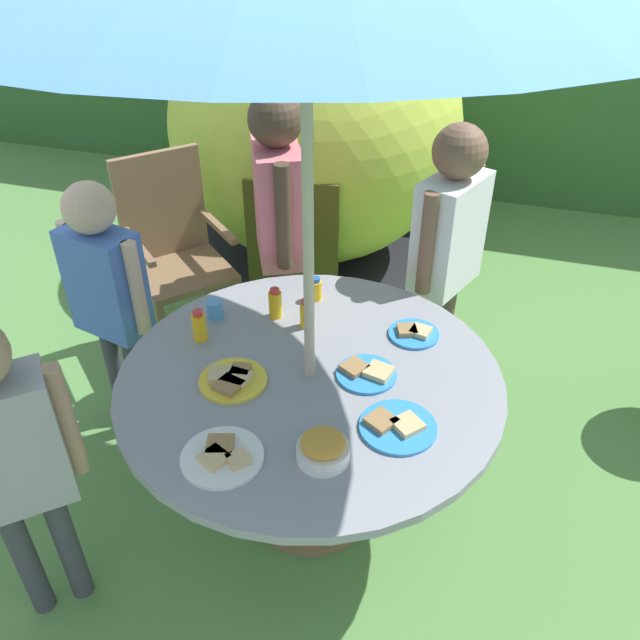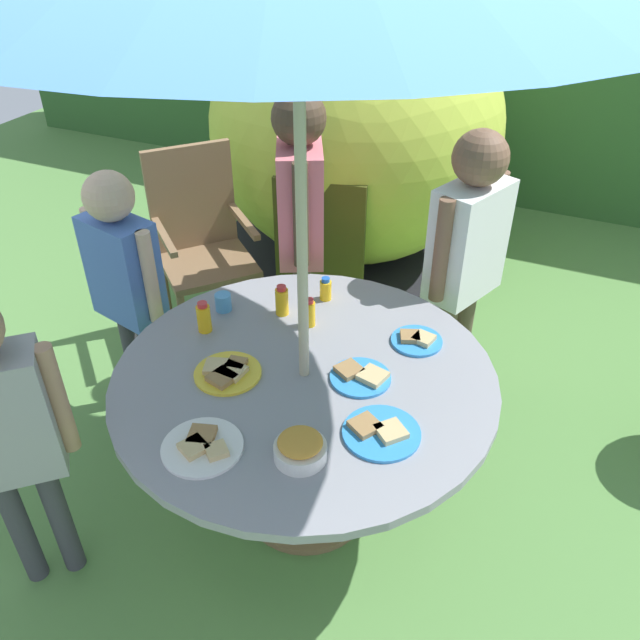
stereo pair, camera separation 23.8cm
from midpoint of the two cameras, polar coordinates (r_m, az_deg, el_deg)
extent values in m
cube|color=#548442|center=(2.84, 1.31, -15.97)|extent=(10.00, 10.00, 0.02)
cube|color=#33602D|center=(5.51, 17.33, 19.96)|extent=(9.00, 0.70, 1.80)
cylinder|color=brown|center=(2.82, 1.31, -15.65)|extent=(0.53, 0.53, 0.03)
cylinder|color=brown|center=(2.58, 1.41, -11.15)|extent=(0.14, 0.14, 0.67)
cylinder|color=gray|center=(2.34, 1.53, -5.17)|extent=(1.39, 1.39, 0.04)
cylinder|color=#B7AD8C|center=(2.06, 1.75, 5.39)|extent=(0.04, 0.04, 2.36)
cylinder|color=brown|center=(3.38, -9.88, -1.12)|extent=(0.04, 0.04, 0.46)
cylinder|color=brown|center=(3.48, -3.30, 0.55)|extent=(0.04, 0.04, 0.46)
cylinder|color=brown|center=(3.72, -11.67, 2.29)|extent=(0.04, 0.04, 0.46)
cylinder|color=brown|center=(3.81, -5.61, 3.74)|extent=(0.04, 0.04, 0.46)
cube|color=brown|center=(3.46, -7.93, 4.84)|extent=(0.64, 0.64, 0.04)
cube|color=brown|center=(3.50, -9.38, 10.60)|extent=(0.33, 0.37, 0.56)
cube|color=brown|center=(3.32, -11.69, 7.29)|extent=(0.36, 0.33, 0.03)
cube|color=brown|center=(3.41, -4.86, 8.76)|extent=(0.36, 0.33, 0.03)
ellipsoid|color=#B2C63F|center=(4.26, 4.82, 16.53)|extent=(2.10, 2.06, 1.70)
cylinder|color=black|center=(4.60, 4.31, 6.48)|extent=(2.14, 2.14, 0.01)
cube|color=#3E4516|center=(3.62, 1.82, 6.49)|extent=(0.51, 0.11, 0.77)
cylinder|color=brown|center=(3.26, 14.48, -1.63)|extent=(0.08, 0.08, 0.61)
cylinder|color=brown|center=(3.16, 13.00, -2.79)|extent=(0.08, 0.08, 0.61)
cube|color=white|center=(2.91, 15.29, 6.70)|extent=(0.31, 0.40, 0.52)
cylinder|color=brown|center=(3.06, 17.35, 8.28)|extent=(0.07, 0.07, 0.47)
cylinder|color=brown|center=(2.75, 13.17, 5.87)|extent=(0.07, 0.07, 0.47)
sphere|color=brown|center=(2.76, 16.50, 13.53)|extent=(0.23, 0.23, 0.23)
cylinder|color=brown|center=(3.42, 0.40, 1.80)|extent=(0.09, 0.09, 0.65)
cylinder|color=brown|center=(3.29, 0.52, 0.29)|extent=(0.09, 0.09, 0.65)
cube|color=#EA727F|center=(3.06, 0.51, 10.34)|extent=(0.35, 0.43, 0.55)
cylinder|color=#4C3828|center=(3.24, 0.35, 12.31)|extent=(0.07, 0.07, 0.49)
cylinder|color=#4C3828|center=(2.86, 0.69, 9.11)|extent=(0.07, 0.07, 0.49)
sphere|color=#4C3828|center=(2.92, 0.55, 17.40)|extent=(0.24, 0.24, 0.24)
cylinder|color=#3F3F47|center=(3.19, -14.20, -3.21)|extent=(0.08, 0.08, 0.55)
cylinder|color=#3F3F47|center=(3.11, -12.57, -4.17)|extent=(0.08, 0.08, 0.55)
cube|color=#4C72C6|center=(2.87, -14.75, 4.30)|extent=(0.35, 0.24, 0.47)
cylinder|color=#D8B293|center=(2.98, -17.05, 5.70)|extent=(0.06, 0.06, 0.42)
cylinder|color=#D8B293|center=(2.73, -12.39, 3.60)|extent=(0.06, 0.06, 0.42)
sphere|color=#D8B293|center=(2.72, -15.81, 10.42)|extent=(0.21, 0.21, 0.21)
cylinder|color=#3F3F47|center=(2.59, -22.58, -16.65)|extent=(0.08, 0.08, 0.56)
cylinder|color=#3F3F47|center=(2.57, -19.50, -16.20)|extent=(0.08, 0.08, 0.56)
cylinder|color=tan|center=(2.18, -19.30, -6.78)|extent=(0.06, 0.06, 0.42)
cylinder|color=white|center=(2.01, 1.70, -11.69)|extent=(0.17, 0.17, 0.05)
ellipsoid|color=gold|center=(1.99, 1.72, -10.88)|extent=(0.14, 0.14, 0.04)
cylinder|color=yellow|center=(2.33, -5.26, -4.81)|extent=(0.24, 0.24, 0.01)
cube|color=tan|center=(2.31, -4.82, -4.65)|extent=(0.09, 0.09, 0.02)
cube|color=#9E7547|center=(2.34, -4.52, -4.00)|extent=(0.08, 0.08, 0.02)
cube|color=tan|center=(2.34, -6.29, -4.23)|extent=(0.11, 0.11, 0.02)
cube|color=#9E7547|center=(2.29, -5.72, -5.21)|extent=(0.11, 0.11, 0.02)
cylinder|color=#338CD8|center=(2.31, 6.56, -5.19)|extent=(0.22, 0.22, 0.01)
cube|color=tan|center=(2.30, 7.66, -5.03)|extent=(0.11, 0.11, 0.02)
cube|color=#9E7547|center=(2.32, 5.54, -4.50)|extent=(0.11, 0.11, 0.02)
cylinder|color=#338CD8|center=(2.52, 11.24, -1.92)|extent=(0.20, 0.20, 0.01)
cube|color=tan|center=(2.51, 11.85, -1.71)|extent=(0.09, 0.09, 0.02)
cube|color=#9E7547|center=(2.51, 10.67, -1.53)|extent=(0.09, 0.09, 0.02)
cylinder|color=#338CD8|center=(2.12, 8.72, -9.97)|extent=(0.25, 0.25, 0.01)
cube|color=tan|center=(2.11, 9.57, -9.82)|extent=(0.12, 0.12, 0.02)
cube|color=#9E7547|center=(2.12, 7.28, -9.36)|extent=(0.12, 0.12, 0.02)
cylinder|color=white|center=(2.07, -7.08, -11.24)|extent=(0.26, 0.26, 0.01)
cube|color=tan|center=(2.03, -5.77, -11.55)|extent=(0.09, 0.09, 0.02)
cube|color=#9E7547|center=(2.08, -7.16, -10.22)|extent=(0.10, 0.10, 0.02)
cube|color=tan|center=(2.05, -7.82, -11.21)|extent=(0.10, 0.10, 0.02)
cylinder|color=yellow|center=(2.70, 3.03, 2.55)|extent=(0.05, 0.05, 0.09)
cylinder|color=blue|center=(2.68, 3.06, 3.48)|extent=(0.03, 0.03, 0.02)
cylinder|color=yellow|center=(2.60, -0.78, 1.53)|extent=(0.05, 0.05, 0.11)
cylinder|color=red|center=(2.56, -0.79, 2.76)|extent=(0.04, 0.04, 0.02)
cylinder|color=yellow|center=(2.54, 1.77, 0.44)|extent=(0.04, 0.04, 0.11)
cylinder|color=red|center=(2.50, 1.80, 1.61)|extent=(0.03, 0.03, 0.02)
cylinder|color=yellow|center=(2.53, -7.58, 0.03)|extent=(0.05, 0.05, 0.11)
cylinder|color=red|center=(2.49, -7.70, 1.25)|extent=(0.04, 0.04, 0.02)
cylinder|color=#4C99D8|center=(2.65, -6.02, 1.50)|extent=(0.07, 0.07, 0.07)
camera|label=1|loc=(0.12, -87.14, 2.01)|focal=36.21mm
camera|label=2|loc=(0.12, 92.86, -2.01)|focal=36.21mm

